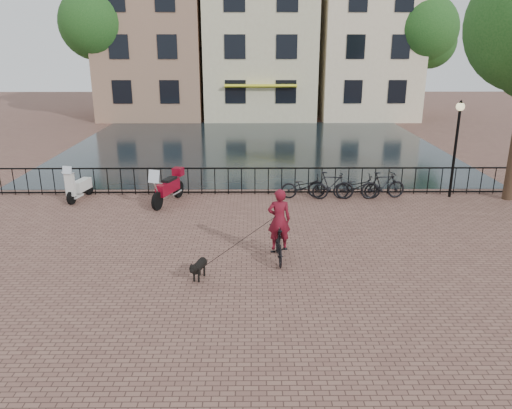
{
  "coord_description": "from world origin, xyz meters",
  "views": [
    {
      "loc": [
        -0.1,
        -10.0,
        5.4
      ],
      "look_at": [
        0.0,
        3.0,
        1.2
      ],
      "focal_mm": 35.0,
      "sensor_mm": 36.0,
      "label": 1
    }
  ],
  "objects_px": {
    "motorcycle": "(168,184)",
    "scooter": "(79,180)",
    "dog": "(199,268)",
    "lamp_post": "(457,133)",
    "cyclist": "(279,229)"
  },
  "relations": [
    {
      "from": "cyclist",
      "to": "scooter",
      "type": "distance_m",
      "value": 8.79
    },
    {
      "from": "lamp_post",
      "to": "cyclist",
      "type": "distance_m",
      "value": 8.81
    },
    {
      "from": "lamp_post",
      "to": "motorcycle",
      "type": "xyz_separation_m",
      "value": [
        -10.27,
        -0.73,
        -1.65
      ]
    },
    {
      "from": "motorcycle",
      "to": "scooter",
      "type": "xyz_separation_m",
      "value": [
        -3.27,
        0.52,
        -0.01
      ]
    },
    {
      "from": "dog",
      "to": "scooter",
      "type": "distance_m",
      "value": 8.18
    },
    {
      "from": "motorcycle",
      "to": "lamp_post",
      "type": "bearing_deg",
      "value": 23.31
    },
    {
      "from": "dog",
      "to": "lamp_post",
      "type": "bearing_deg",
      "value": 54.04
    },
    {
      "from": "cyclist",
      "to": "scooter",
      "type": "xyz_separation_m",
      "value": [
        -6.93,
        5.41,
        -0.15
      ]
    },
    {
      "from": "cyclist",
      "to": "dog",
      "type": "relative_size",
      "value": 2.71
    },
    {
      "from": "lamp_post",
      "to": "dog",
      "type": "relative_size",
      "value": 4.14
    },
    {
      "from": "dog",
      "to": "motorcycle",
      "type": "bearing_deg",
      "value": 121.92
    },
    {
      "from": "cyclist",
      "to": "motorcycle",
      "type": "bearing_deg",
      "value": -55.21
    },
    {
      "from": "scooter",
      "to": "dog",
      "type": "bearing_deg",
      "value": -40.98
    },
    {
      "from": "lamp_post",
      "to": "cyclist",
      "type": "xyz_separation_m",
      "value": [
        -6.62,
        -5.62,
        -1.52
      ]
    },
    {
      "from": "dog",
      "to": "scooter",
      "type": "height_order",
      "value": "scooter"
    }
  ]
}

